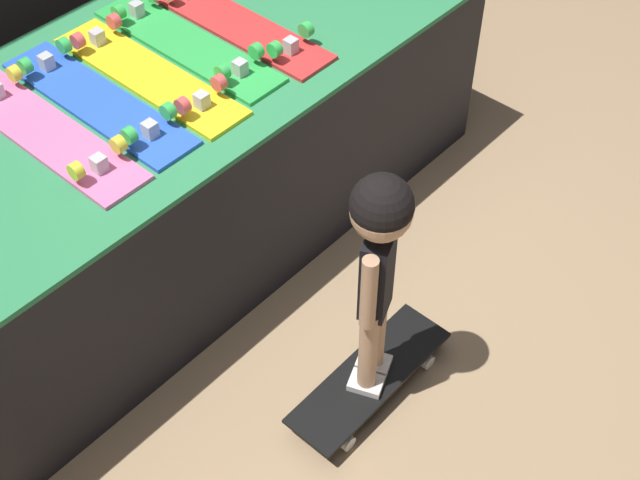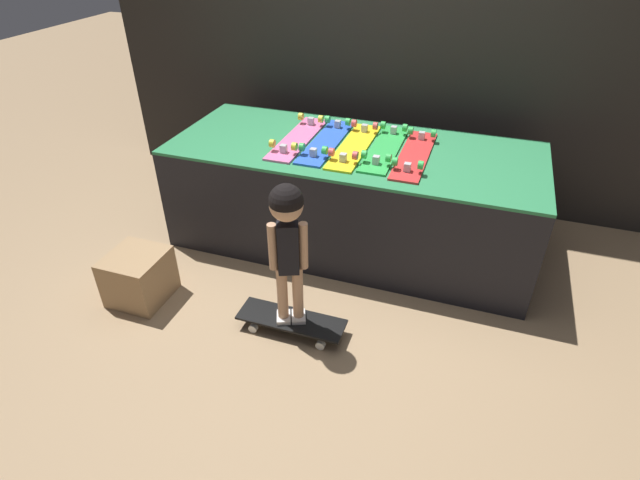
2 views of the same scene
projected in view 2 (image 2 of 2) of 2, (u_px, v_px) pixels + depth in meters
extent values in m
plane|color=#9E7F5B|center=(324.00, 289.00, 3.26)|extent=(16.00, 16.00, 0.00)
cube|color=black|center=(389.00, 25.00, 3.67)|extent=(4.66, 0.10, 2.71)
cube|color=black|center=(352.00, 197.00, 3.55)|extent=(2.48, 1.02, 0.72)
cube|color=#2D7F4C|center=(355.00, 148.00, 3.34)|extent=(2.48, 1.02, 0.02)
cube|color=pink|center=(298.00, 139.00, 3.44)|extent=(0.18, 0.79, 0.01)
cube|color=#B7B7BC|center=(311.00, 121.00, 3.63)|extent=(0.04, 0.04, 0.05)
cylinder|color=yellow|center=(321.00, 119.00, 3.59)|extent=(0.03, 0.05, 0.05)
cylinder|color=yellow|center=(301.00, 117.00, 3.63)|extent=(0.03, 0.05, 0.05)
cube|color=#B7B7BC|center=(283.00, 149.00, 3.22)|extent=(0.04, 0.04, 0.05)
cylinder|color=yellow|center=(294.00, 147.00, 3.18)|extent=(0.03, 0.05, 0.05)
cylinder|color=yellow|center=(272.00, 143.00, 3.23)|extent=(0.03, 0.05, 0.05)
cube|color=blue|center=(326.00, 142.00, 3.39)|extent=(0.18, 0.79, 0.01)
cube|color=#B7B7BC|center=(338.00, 124.00, 3.58)|extent=(0.04, 0.04, 0.05)
cylinder|color=green|center=(348.00, 122.00, 3.54)|extent=(0.03, 0.05, 0.05)
cylinder|color=green|center=(328.00, 119.00, 3.59)|extent=(0.03, 0.05, 0.05)
cube|color=#B7B7BC|center=(313.00, 152.00, 3.17)|extent=(0.04, 0.04, 0.05)
cylinder|color=green|center=(325.00, 150.00, 3.14)|extent=(0.03, 0.05, 0.05)
cylinder|color=green|center=(302.00, 147.00, 3.18)|extent=(0.03, 0.05, 0.05)
cube|color=yellow|center=(354.00, 146.00, 3.33)|extent=(0.18, 0.79, 0.01)
cube|color=#B7B7BC|center=(365.00, 128.00, 3.51)|extent=(0.04, 0.04, 0.05)
cylinder|color=#D84C4C|center=(375.00, 126.00, 3.48)|extent=(0.03, 0.05, 0.05)
cylinder|color=#D84C4C|center=(354.00, 123.00, 3.52)|extent=(0.03, 0.05, 0.05)
cube|color=#B7B7BC|center=(343.00, 158.00, 3.11)|extent=(0.04, 0.04, 0.05)
cylinder|color=#D84C4C|center=(355.00, 155.00, 3.07)|extent=(0.03, 0.05, 0.05)
cylinder|color=#D84C4C|center=(331.00, 152.00, 3.11)|extent=(0.03, 0.05, 0.05)
cube|color=green|center=(385.00, 149.00, 3.30)|extent=(0.18, 0.79, 0.01)
cube|color=#B7B7BC|center=(394.00, 130.00, 3.49)|extent=(0.04, 0.04, 0.05)
cylinder|color=green|center=(405.00, 128.00, 3.45)|extent=(0.03, 0.05, 0.05)
cylinder|color=green|center=(383.00, 125.00, 3.49)|extent=(0.03, 0.05, 0.05)
cube|color=#B7B7BC|center=(376.00, 160.00, 3.08)|extent=(0.04, 0.04, 0.05)
cylinder|color=green|center=(389.00, 158.00, 3.04)|extent=(0.03, 0.05, 0.05)
cylinder|color=green|center=(364.00, 154.00, 3.08)|extent=(0.03, 0.05, 0.05)
cube|color=red|center=(414.00, 155.00, 3.21)|extent=(0.18, 0.79, 0.01)
cube|color=#B7B7BC|center=(422.00, 136.00, 3.40)|extent=(0.04, 0.04, 0.05)
cylinder|color=green|center=(434.00, 133.00, 3.37)|extent=(0.03, 0.05, 0.05)
cylinder|color=green|center=(411.00, 131.00, 3.41)|extent=(0.03, 0.05, 0.05)
cube|color=#B7B7BC|center=(407.00, 167.00, 2.99)|extent=(0.04, 0.04, 0.05)
cylinder|color=green|center=(421.00, 165.00, 2.96)|extent=(0.03, 0.05, 0.05)
cylinder|color=green|center=(395.00, 162.00, 3.00)|extent=(0.03, 0.05, 0.05)
cube|color=black|center=(291.00, 319.00, 2.90)|extent=(0.63, 0.20, 0.01)
cube|color=#B7B7BC|center=(325.00, 332.00, 2.87)|extent=(0.04, 0.04, 0.05)
cylinder|color=white|center=(330.00, 325.00, 2.95)|extent=(0.05, 0.03, 0.05)
cylinder|color=white|center=(321.00, 345.00, 2.82)|extent=(0.05, 0.03, 0.05)
cube|color=#B7B7BC|center=(259.00, 316.00, 2.98)|extent=(0.04, 0.04, 0.05)
cylinder|color=white|center=(265.00, 310.00, 3.06)|extent=(0.05, 0.03, 0.05)
cylinder|color=white|center=(253.00, 328.00, 2.93)|extent=(0.05, 0.03, 0.05)
cube|color=silver|center=(299.00, 317.00, 2.90)|extent=(0.11, 0.13, 0.03)
cylinder|color=tan|center=(298.00, 292.00, 2.79)|extent=(0.06, 0.06, 0.35)
cube|color=silver|center=(284.00, 317.00, 2.89)|extent=(0.11, 0.13, 0.03)
cylinder|color=tan|center=(282.00, 292.00, 2.79)|extent=(0.06, 0.06, 0.35)
cube|color=black|center=(288.00, 248.00, 2.62)|extent=(0.13, 0.12, 0.30)
cylinder|color=tan|center=(303.00, 246.00, 2.62)|extent=(0.05, 0.05, 0.28)
cylinder|color=tan|center=(273.00, 247.00, 2.61)|extent=(0.05, 0.05, 0.28)
sphere|color=tan|center=(286.00, 205.00, 2.47)|extent=(0.17, 0.17, 0.17)
sphere|color=black|center=(286.00, 201.00, 2.46)|extent=(0.18, 0.18, 0.18)
cube|color=#A37F56|center=(139.00, 277.00, 3.12)|extent=(0.34, 0.35, 0.32)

